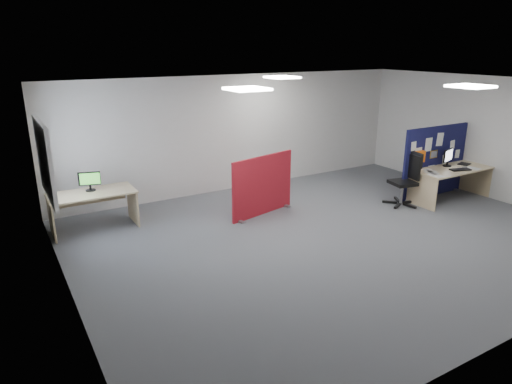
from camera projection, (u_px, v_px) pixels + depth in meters
name	position (u px, v px, depth m)	size (l,w,h in m)	color
floor	(332.00, 235.00, 8.38)	(9.00, 9.00, 0.00)	#585A60
ceiling	(341.00, 85.00, 7.55)	(9.00, 7.00, 0.02)	white
wall_back	(240.00, 133.00, 10.83)	(9.00, 0.02, 2.70)	silver
wall_left	(62.00, 209.00, 5.79)	(0.02, 7.00, 2.70)	silver
wall_right	(493.00, 139.00, 10.15)	(0.02, 7.00, 2.70)	silver
window	(45.00, 160.00, 7.40)	(0.06, 1.70, 1.30)	white
ceiling_lights	(330.00, 83.00, 8.27)	(4.10, 4.10, 0.04)	white
navy_divider	(434.00, 162.00, 10.35)	(1.96, 0.30, 1.62)	#12103D
main_desk	(449.00, 175.00, 10.20)	(1.92, 0.85, 0.73)	#D8BB8A
monitor_main	(448.00, 157.00, 10.22)	(0.44, 0.19, 0.39)	black
keyboard	(460.00, 170.00, 9.96)	(0.45, 0.18, 0.03)	black
mouse	(465.00, 167.00, 10.12)	(0.10, 0.06, 0.03)	gray
paper_tray	(464.00, 164.00, 10.45)	(0.28, 0.22, 0.01)	black
red_divider	(263.00, 186.00, 9.27)	(1.60, 0.43, 1.23)	maroon
second_desk	(92.00, 201.00, 8.54)	(1.54, 0.77, 0.73)	#D8BB8A
monitor_second	(90.00, 180.00, 8.49)	(0.39, 0.18, 0.37)	black
office_chair	(408.00, 176.00, 9.82)	(0.75, 0.74, 1.13)	black
desk_papers	(443.00, 172.00, 9.84)	(1.44, 0.68, 0.00)	white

